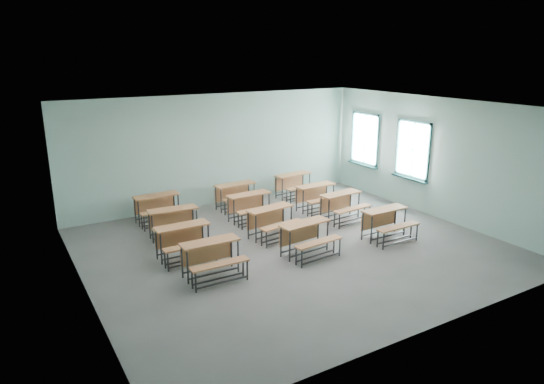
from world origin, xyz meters
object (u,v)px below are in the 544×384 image
(desk_unit_r2c1, at_px, (251,203))
(desk_unit_r1c2, at_px, (343,203))
(desk_unit_r3c0, at_px, (158,205))
(desk_unit_r0c0, at_px, (212,254))
(desk_unit_r1c1, at_px, (273,218))
(desk_unit_r2c2, at_px, (318,194))
(desk_unit_r0c1, at_px, (308,234))
(desk_unit_r1c0, at_px, (184,237))
(desk_unit_r3c1, at_px, (237,193))
(desk_unit_r2c0, at_px, (174,219))
(desk_unit_r0c2, at_px, (387,219))
(desk_unit_r3c2, at_px, (295,182))

(desk_unit_r2c1, bearing_deg, desk_unit_r1c2, -32.02)
(desk_unit_r2c1, xyz_separation_m, desk_unit_r3c0, (-2.14, 1.13, 0.00))
(desk_unit_r0c0, distance_m, desk_unit_r1c1, 2.46)
(desk_unit_r2c2, bearing_deg, desk_unit_r0c1, -131.68)
(desk_unit_r1c0, bearing_deg, desk_unit_r0c0, -82.74)
(desk_unit_r3c1, bearing_deg, desk_unit_r2c2, -35.93)
(desk_unit_r0c1, height_order, desk_unit_r2c0, same)
(desk_unit_r3c1, bearing_deg, desk_unit_r1c2, -51.51)
(desk_unit_r1c0, bearing_deg, desk_unit_r0c2, -17.02)
(desk_unit_r2c2, bearing_deg, desk_unit_r1c1, -153.98)
(desk_unit_r0c0, distance_m, desk_unit_r2c0, 2.35)
(desk_unit_r1c0, relative_size, desk_unit_r1c1, 0.93)
(desk_unit_r0c2, xyz_separation_m, desk_unit_r1c1, (-2.29, 1.47, 0.00))
(desk_unit_r1c1, xyz_separation_m, desk_unit_r2c0, (-2.07, 1.10, 0.00))
(desk_unit_r0c1, distance_m, desk_unit_r3c1, 3.69)
(desk_unit_r2c0, xyz_separation_m, desk_unit_r3c1, (2.30, 1.28, 0.00))
(desk_unit_r2c1, xyz_separation_m, desk_unit_r3c1, (0.13, 1.08, 0.00))
(desk_unit_r2c2, bearing_deg, desk_unit_r1c0, -166.37)
(desk_unit_r1c0, distance_m, desk_unit_r1c2, 4.50)
(desk_unit_r1c0, xyz_separation_m, desk_unit_r3c1, (2.51, 2.48, 0.00))
(desk_unit_r2c1, height_order, desk_unit_r3c2, same)
(desk_unit_r2c0, xyz_separation_m, desk_unit_r2c2, (4.21, 0.04, 0.00))
(desk_unit_r0c0, height_order, desk_unit_r3c0, same)
(desk_unit_r0c1, distance_m, desk_unit_r3c0, 4.31)
(desk_unit_r1c2, bearing_deg, desk_unit_r0c0, -167.37)
(desk_unit_r0c0, relative_size, desk_unit_r1c0, 1.00)
(desk_unit_r2c1, bearing_deg, desk_unit_r3c2, 26.42)
(desk_unit_r0c0, distance_m, desk_unit_r2c1, 3.38)
(desk_unit_r0c0, bearing_deg, desk_unit_r1c2, 18.06)
(desk_unit_r1c0, relative_size, desk_unit_r3c0, 0.98)
(desk_unit_r0c2, xyz_separation_m, desk_unit_r2c1, (-2.18, 2.78, 0.00))
(desk_unit_r0c0, distance_m, desk_unit_r1c2, 4.55)
(desk_unit_r0c2, bearing_deg, desk_unit_r2c2, 92.47)
(desk_unit_r1c2, bearing_deg, desk_unit_r2c2, 90.05)
(desk_unit_r0c0, bearing_deg, desk_unit_r2c0, 89.36)
(desk_unit_r1c1, relative_size, desk_unit_r1c2, 1.02)
(desk_unit_r3c2, bearing_deg, desk_unit_r0c1, -125.86)
(desk_unit_r0c2, distance_m, desk_unit_r2c0, 5.06)
(desk_unit_r2c1, distance_m, desk_unit_r3c2, 2.50)
(desk_unit_r1c0, relative_size, desk_unit_r2c2, 0.98)
(desk_unit_r0c1, relative_size, desk_unit_r3c0, 1.04)
(desk_unit_r1c0, relative_size, desk_unit_r3c1, 0.97)
(desk_unit_r0c0, bearing_deg, desk_unit_r0c2, -2.30)
(desk_unit_r0c1, xyz_separation_m, desk_unit_r2c0, (-2.19, 2.40, 0.00))
(desk_unit_r0c1, height_order, desk_unit_r3c2, same)
(desk_unit_r2c2, bearing_deg, desk_unit_r3c0, 160.70)
(desk_unit_r0c0, height_order, desk_unit_r3c1, same)
(desk_unit_r3c0, bearing_deg, desk_unit_r3c1, -2.96)
(desk_unit_r3c0, xyz_separation_m, desk_unit_r3c1, (2.27, -0.05, 0.00))
(desk_unit_r1c1, xyz_separation_m, desk_unit_r3c0, (-2.03, 2.44, 0.00))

